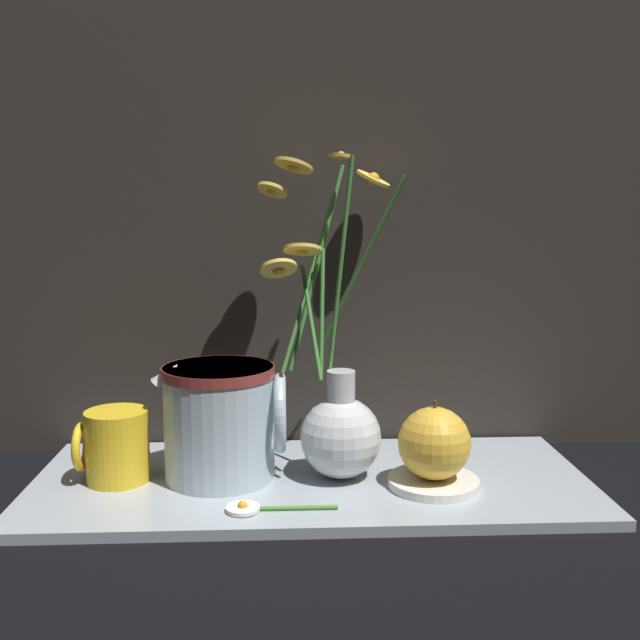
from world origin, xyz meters
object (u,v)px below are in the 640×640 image
yellow_mug (115,445)px  ceramic_pitcher (222,417)px  orange_fruit (434,443)px  vase_with_flowers (339,417)px

yellow_mug → ceramic_pitcher: ceramic_pitcher is taller
orange_fruit → ceramic_pitcher: bearing=170.3°
yellow_mug → ceramic_pitcher: 0.13m
ceramic_pitcher → orange_fruit: bearing=-9.7°
yellow_mug → orange_fruit: size_ratio=0.92×
ceramic_pitcher → orange_fruit: ceramic_pitcher is taller
vase_with_flowers → orange_fruit: size_ratio=4.18×
vase_with_flowers → ceramic_pitcher: size_ratio=2.44×
vase_with_flowers → orange_fruit: vase_with_flowers is taller
yellow_mug → orange_fruit: bearing=-6.0°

